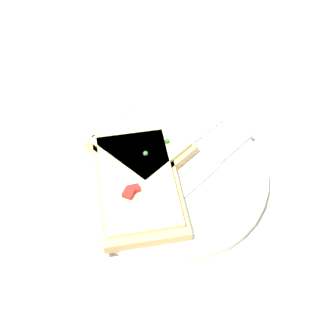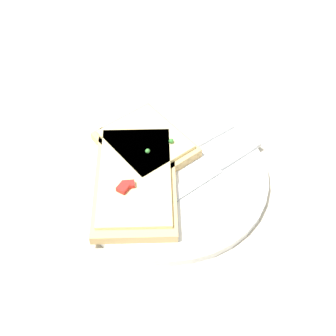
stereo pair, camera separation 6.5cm
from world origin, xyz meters
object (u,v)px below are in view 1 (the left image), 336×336
(plate, at_px, (168,175))
(pizza_slice_corner, at_px, (141,146))
(pizza_slice_main, at_px, (138,183))
(fork, at_px, (167,159))
(knife, at_px, (209,166))

(plate, height_order, pizza_slice_corner, pizza_slice_corner)
(plate, distance_m, pizza_slice_main, 0.05)
(fork, height_order, knife, knife)
(plate, xyz_separation_m, fork, (-0.02, 0.01, 0.01))
(knife, bearing_deg, fork, -61.11)
(plate, xyz_separation_m, pizza_slice_main, (0.00, -0.05, 0.02))
(knife, distance_m, pizza_slice_main, 0.11)
(pizza_slice_main, bearing_deg, fork, 131.57)
(plate, relative_size, knife, 1.28)
(plate, distance_m, pizza_slice_corner, 0.06)
(pizza_slice_main, relative_size, pizza_slice_corner, 1.45)
(fork, xyz_separation_m, knife, (0.05, 0.04, 0.00))
(knife, distance_m, pizza_slice_corner, 0.10)
(fork, bearing_deg, knife, 120.64)
(plate, height_order, pizza_slice_main, pizza_slice_main)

